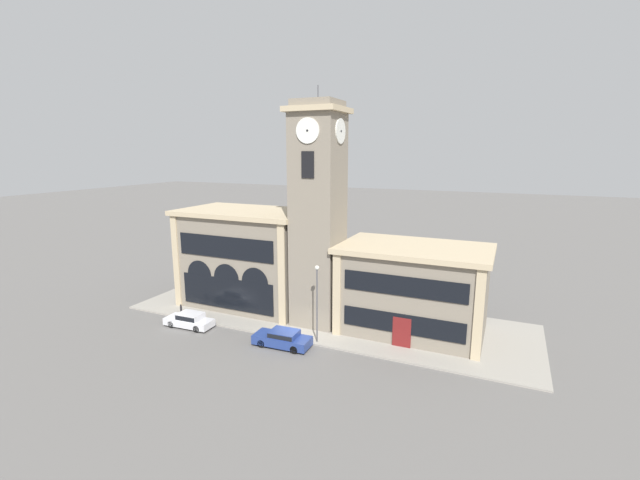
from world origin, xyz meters
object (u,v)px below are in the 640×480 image
(parked_car_near, at_px, (190,320))
(parked_car_mid, at_px, (283,338))
(street_lamp, at_px, (317,293))
(bollard, at_px, (181,310))

(parked_car_near, distance_m, parked_car_mid, 9.70)
(parked_car_near, relative_size, street_lamp, 0.70)
(parked_car_near, height_order, parked_car_mid, parked_car_mid)
(parked_car_near, bearing_deg, bollard, -36.48)
(parked_car_mid, xyz_separation_m, bollard, (-12.24, 1.72, -0.06))
(parked_car_mid, bearing_deg, bollard, -10.35)
(bollard, bearing_deg, parked_car_near, -34.13)
(parked_car_mid, height_order, street_lamp, street_lamp)
(parked_car_near, xyz_separation_m, street_lamp, (12.05, 1.66, 3.69))
(street_lamp, bearing_deg, bollard, 179.76)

